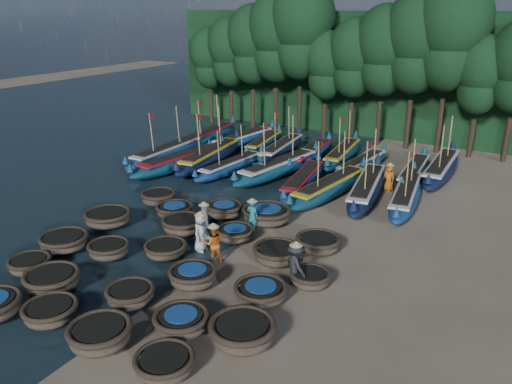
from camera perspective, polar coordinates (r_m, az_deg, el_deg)
The scene contains 61 objects.
ground at distance 23.86m, azimuth -1.53°, elevation -5.31°, with size 120.00×120.00×0.00m, color gray.
foliage_wall at distance 43.55m, azimuth 15.46°, elevation 12.69°, with size 40.00×3.00×10.00m, color black.
coracle_2 at distance 19.26m, azimuth -22.42°, elevation -12.52°, with size 2.21×2.21×0.69m.
coracle_3 at distance 17.46m, azimuth -17.40°, elevation -15.26°, with size 2.29×2.29×0.80m.
coracle_4 at distance 16.01m, azimuth -10.42°, elevation -18.69°, with size 2.20×2.20×0.63m.
coracle_5 at distance 22.81m, azimuth -24.43°, elevation -7.52°, with size 1.90×1.90×0.66m.
coracle_6 at distance 21.07m, azimuth -22.28°, elevation -9.30°, with size 2.40×2.40×0.80m.
coracle_7 at distance 19.31m, azimuth -14.17°, elevation -11.31°, with size 1.84×1.84×0.72m.
coracle_8 at distance 17.50m, azimuth -8.54°, elevation -14.44°, with size 1.94×1.94×0.75m.
coracle_9 at distance 16.79m, azimuth -1.55°, elevation -15.67°, with size 2.66×2.66×0.84m.
coracle_10 at distance 24.20m, azimuth -21.08°, elevation -5.28°, with size 2.44×2.44×0.75m.
coracle_11 at distance 22.89m, azimuth -16.47°, elevation -6.28°, with size 2.17×2.17×0.70m.
coracle_12 at distance 22.39m, azimuth -10.30°, elevation -6.44°, with size 2.23×2.23×0.64m.
coracle_13 at distance 20.03m, azimuth -7.25°, elevation -9.48°, with size 2.18×2.18×0.75m.
coracle_14 at distance 18.97m, azimuth 0.53°, elevation -11.33°, with size 2.03×2.03×0.67m.
coracle_15 at distance 26.11m, azimuth -16.59°, elevation -2.80°, with size 2.82×2.82×0.77m.
coracle_16 at distance 24.42m, azimuth -8.35°, elevation -3.71°, with size 2.34×2.34×0.81m.
coracle_17 at distance 23.51m, azimuth -2.40°, elevation -4.72°, with size 1.82×1.82×0.65m.
coracle_18 at distance 21.54m, azimuth 2.38°, elevation -7.02°, with size 2.24×2.24×0.77m.
coracle_19 at distance 19.97m, azimuth 6.21°, elevation -9.74°, with size 1.81×1.81×0.65m.
coracle_20 at distance 28.13m, azimuth -11.09°, elevation -0.61°, with size 2.24×2.24×0.77m.
coracle_21 at distance 26.36m, azimuth -9.27°, elevation -2.04°, with size 2.17×2.17×0.69m.
coracle_22 at distance 26.03m, azimuth -3.66°, elevation -2.01°, with size 2.27×2.27×0.76m.
coracle_23 at distance 25.27m, azimuth 1.22°, elevation -2.57°, with size 2.66×2.66×0.84m.
coracle_24 at distance 22.62m, azimuth 7.08°, elevation -5.81°, with size 2.11×2.11×0.74m.
long_boat_0 at distance 36.13m, azimuth -10.13°, elevation 4.45°, with size 1.72×8.76×3.72m.
long_boat_1 at distance 34.02m, azimuth -8.57°, elevation 3.55°, with size 2.70×8.83×1.57m.
long_boat_2 at distance 34.76m, azimuth -5.27°, elevation 4.10°, with size 2.73×9.12×3.90m.
long_boat_3 at distance 32.90m, azimuth -2.87°, elevation 2.98°, with size 1.93×7.31×3.12m.
long_boat_4 at distance 32.26m, azimuth 2.63°, elevation 2.84°, with size 2.99×8.91×3.83m.
long_boat_5 at distance 30.12m, azimuth 5.38°, elevation 1.31°, with size 2.65×7.85×1.40m.
long_boat_6 at distance 29.03m, azimuth 8.45°, elevation 0.53°, with size 2.66×8.56×3.67m.
long_boat_7 at distance 29.20m, azimuth 12.53°, elevation 0.42°, with size 3.00×8.85×3.81m.
long_boat_8 at distance 28.77m, azimuth 16.72°, elevation -0.38°, with size 2.55×8.22×3.53m.
long_boat_9 at distance 40.56m, azimuth -5.36°, elevation 6.44°, with size 2.30×8.67×3.70m.
long_boat_10 at distance 39.38m, azimuth -1.48°, elevation 6.04°, with size 2.40×8.16×1.45m.
long_boat_11 at distance 38.56m, azimuth 0.94°, elevation 5.64°, with size 2.35×7.29×1.30m.
long_boat_12 at distance 36.77m, azimuth 2.92°, elevation 4.97°, with size 2.33×8.21×3.51m.
long_boat_13 at distance 35.62m, azimuth 6.27°, elevation 4.34°, with size 1.88×8.07×1.42m.
long_boat_14 at distance 35.95m, azimuth 9.85°, elevation 4.33°, with size 2.33×8.15×3.48m.
long_boat_15 at distance 34.01m, azimuth 12.00°, elevation 3.14°, with size 2.10×7.34×1.30m.
long_boat_16 at distance 33.03m, azimuth 17.60°, elevation 2.17°, with size 1.96×8.03×1.42m.
long_boat_17 at distance 34.18m, azimuth 20.39°, elevation 2.56°, with size 1.76×8.95×3.80m.
fisherman_0 at distance 22.46m, azimuth -6.33°, elevation -4.46°, with size 0.60×0.90×2.01m.
fisherman_1 at distance 24.19m, azimuth -0.43°, elevation -2.52°, with size 0.62×0.52×1.85m.
fisherman_2 at distance 21.47m, azimuth -4.85°, elevation -5.78°, with size 1.06×1.02×1.92m.
fisherman_3 at distance 19.74m, azimuth 4.53°, elevation -8.18°, with size 1.35×1.17×2.01m.
fisherman_4 at distance 23.60m, azimuth -5.90°, elevation -3.20°, with size 1.09×0.97×1.98m.
fisherman_5 at distance 31.23m, azimuth 0.59°, elevation 2.86°, with size 1.69×0.68×1.97m.
fisherman_6 at distance 30.61m, azimuth 14.96°, elevation 1.72°, with size 0.95×0.81×1.86m.
tree_0 at distance 47.23m, azimuth -5.32°, elevation 15.06°, with size 3.68×3.68×8.68m.
tree_1 at distance 45.87m, azimuth -2.92°, elevation 15.81°, with size 4.09×4.09×9.65m.
tree_2 at distance 44.60m, azimuth -0.36°, elevation 16.57°, with size 4.51×4.51×10.63m.
tree_3 at distance 43.42m, azimuth 2.36°, elevation 17.34°, with size 4.92×4.92×11.60m.
tree_4 at distance 42.35m, azimuth 5.26°, elevation 18.11°, with size 5.34×5.34×12.58m.
tree_5 at distance 41.60m, azimuth 8.08°, elevation 14.22°, with size 3.68×3.68×8.68m.
tree_6 at distance 40.71m, azimuth 11.21°, elevation 14.87°, with size 4.09×4.09×9.65m.
tree_7 at distance 39.94m, azimuth 14.49°, elevation 15.49°, with size 4.51×4.51×10.63m.
tree_8 at distance 39.30m, azimuth 17.91°, elevation 16.09°, with size 4.92×4.92×11.60m.
tree_9 at distance 38.80m, azimuth 21.44°, elevation 16.64°, with size 5.34×5.34×12.58m.
tree_10 at distance 38.68m, azimuth 24.32°, elevation 12.20°, with size 3.68×3.68×8.68m.
Camera 1 is at (11.47, -18.16, 10.39)m, focal length 35.00 mm.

